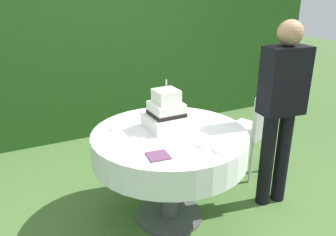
% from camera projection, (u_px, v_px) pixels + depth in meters
% --- Properties ---
extents(ground_plane, '(20.00, 20.00, 0.00)m').
position_uv_depth(ground_plane, '(170.00, 215.00, 2.91)').
color(ground_plane, '#476B33').
extents(foliage_hedge, '(6.56, 0.52, 2.91)m').
position_uv_depth(foliage_hedge, '(90.00, 19.00, 4.21)').
color(foliage_hedge, '#234C19').
rests_on(foliage_hedge, ground_plane).
extents(cake_table, '(1.22, 1.22, 0.77)m').
position_uv_depth(cake_table, '(170.00, 147.00, 2.68)').
color(cake_table, '#4C4C51').
rests_on(cake_table, ground_plane).
extents(wedding_cake, '(0.32, 0.33, 0.39)m').
position_uv_depth(wedding_cake, '(167.00, 113.00, 2.68)').
color(wedding_cake, white).
rests_on(wedding_cake, cake_table).
extents(serving_plate_near, '(0.10, 0.10, 0.01)m').
position_uv_depth(serving_plate_near, '(203.00, 144.00, 2.41)').
color(serving_plate_near, white).
rests_on(serving_plate_near, cake_table).
extents(serving_plate_far, '(0.13, 0.13, 0.01)m').
position_uv_depth(serving_plate_far, '(147.00, 113.00, 3.03)').
color(serving_plate_far, white).
rests_on(serving_plate_far, cake_table).
extents(serving_plate_left, '(0.11, 0.11, 0.01)m').
position_uv_depth(serving_plate_left, '(117.00, 128.00, 2.69)').
color(serving_plate_left, white).
rests_on(serving_plate_left, cake_table).
extents(serving_plate_right, '(0.13, 0.13, 0.01)m').
position_uv_depth(serving_plate_right, '(221.00, 149.00, 2.34)').
color(serving_plate_right, white).
rests_on(serving_plate_right, cake_table).
extents(napkin_stack, '(0.16, 0.16, 0.01)m').
position_uv_depth(napkin_stack, '(158.00, 156.00, 2.25)').
color(napkin_stack, '#603856').
rests_on(napkin_stack, cake_table).
extents(garden_chair, '(0.51, 0.51, 0.89)m').
position_uv_depth(garden_chair, '(255.00, 125.00, 3.38)').
color(garden_chair, white).
rests_on(garden_chair, ground_plane).
extents(standing_person, '(0.38, 0.25, 1.60)m').
position_uv_depth(standing_person, '(281.00, 104.00, 2.79)').
color(standing_person, black).
rests_on(standing_person, ground_plane).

